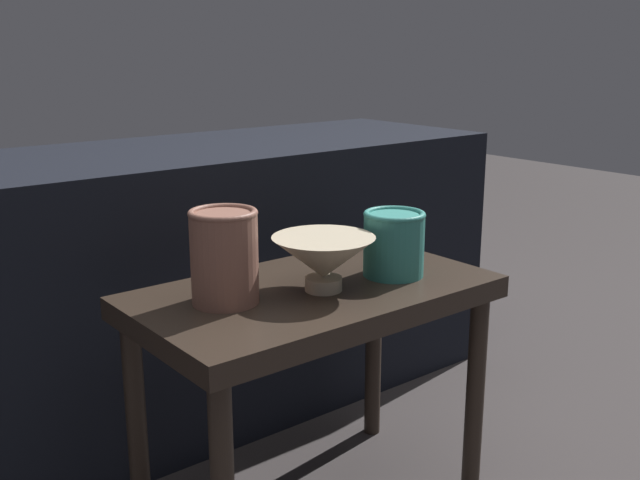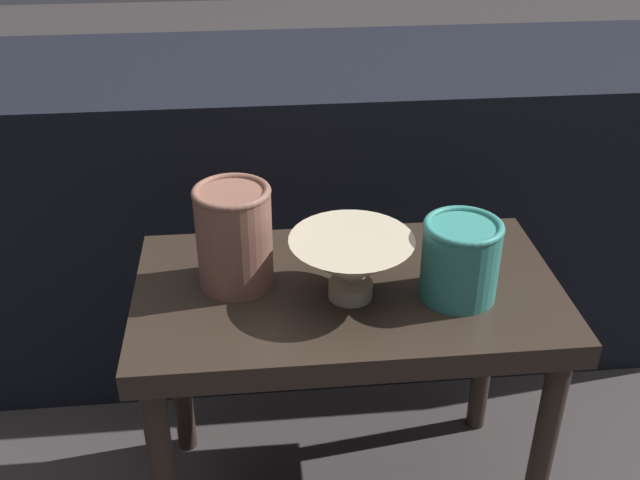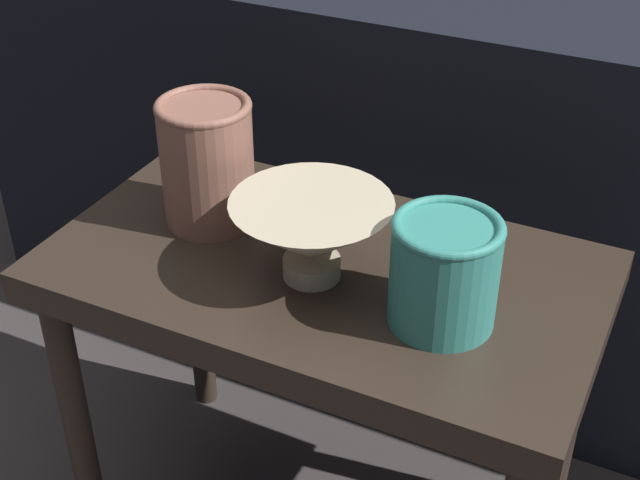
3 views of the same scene
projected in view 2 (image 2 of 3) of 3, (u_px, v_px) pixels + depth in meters
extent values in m
cube|color=#2D231C|center=(347.00, 296.00, 1.15)|extent=(0.64, 0.36, 0.04)
cylinder|color=#2D231C|center=(541.00, 459.00, 1.16)|extent=(0.04, 0.04, 0.41)
cylinder|color=#2D231C|center=(178.00, 362.00, 1.36)|extent=(0.04, 0.04, 0.41)
cylinder|color=#2D231C|center=(486.00, 342.00, 1.41)|extent=(0.04, 0.04, 0.41)
cube|color=black|center=(315.00, 203.00, 1.66)|extent=(1.62, 0.50, 0.64)
cylinder|color=#C1B293|center=(347.00, 289.00, 1.10)|extent=(0.07, 0.07, 0.02)
cone|color=#C1B293|center=(348.00, 261.00, 1.08)|extent=(0.18, 0.18, 0.07)
cylinder|color=brown|center=(234.00, 238.00, 1.10)|extent=(0.11, 0.11, 0.15)
torus|color=brown|center=(231.00, 192.00, 1.07)|extent=(0.11, 0.11, 0.01)
cylinder|color=teal|center=(460.00, 261.00, 1.08)|extent=(0.11, 0.11, 0.12)
torus|color=teal|center=(464.00, 226.00, 1.06)|extent=(0.12, 0.12, 0.01)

